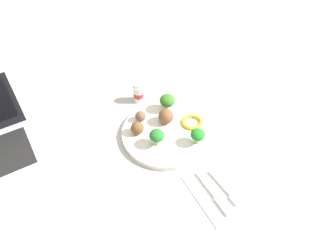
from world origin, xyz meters
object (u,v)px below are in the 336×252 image
broccoli_floret_far_rim (167,101)px  meatball_far_rim (140,116)px  yogurt_bottle (137,94)px  napkin (218,191)px  pepper_ring_mid_left (192,122)px  broccoli_floret_back_left (198,135)px  knife (214,194)px  fork (226,189)px  meatball_mid_right (137,128)px  plate (168,132)px  broccoli_floret_front_left (157,136)px  meatball_front_left (166,116)px

broccoli_floret_far_rim → meatball_far_rim: (-0.00, -0.10, -0.02)m
yogurt_bottle → napkin: bearing=1.1°
broccoli_floret_far_rim → yogurt_bottle: broccoli_floret_far_rim is taller
pepper_ring_mid_left → yogurt_bottle: 0.22m
broccoli_floret_back_left → broccoli_floret_far_rim: (-0.17, 0.00, 0.00)m
broccoli_floret_far_rim → knife: size_ratio=0.38×
fork → yogurt_bottle: bearing=-176.6°
meatball_mid_right → plate: bearing=63.3°
broccoli_floret_back_left → napkin: size_ratio=0.30×
meatball_far_rim → broccoli_floret_front_left: bearing=-3.6°
broccoli_floret_back_left → meatball_front_left: broccoli_floret_back_left is taller
broccoli_floret_front_left → plate: bearing=117.3°
broccoli_floret_far_rim → napkin: (0.33, -0.05, -0.05)m
meatball_mid_right → yogurt_bottle: (-0.15, 0.08, -0.00)m
plate → pepper_ring_mid_left: size_ratio=4.25×
meatball_front_left → meatball_mid_right: size_ratio=1.19×
fork → yogurt_bottle: yogurt_bottle is taller
yogurt_bottle → broccoli_floret_front_left: bearing=-13.3°
meatball_front_left → yogurt_bottle: 0.15m
pepper_ring_mid_left → knife: bearing=-22.0°
pepper_ring_mid_left → meatball_front_left: bearing=-126.4°
knife → fork: bearing=85.6°
meatball_front_left → meatball_mid_right: meatball_front_left is taller
yogurt_bottle → broccoli_floret_back_left: bearing=10.5°
plate → fork: bearing=5.0°
knife → yogurt_bottle: yogurt_bottle is taller
plate → meatball_mid_right: 0.10m
broccoli_floret_far_rim → knife: 0.34m
broccoli_floret_front_left → meatball_front_left: 0.10m
broccoli_floret_front_left → pepper_ring_mid_left: size_ratio=0.81×
meatball_front_left → yogurt_bottle: bearing=-172.8°
broccoli_floret_far_rim → fork: (0.33, -0.03, -0.04)m
napkin → yogurt_bottle: 0.43m
meatball_far_rim → knife: 0.33m
broccoli_floret_far_rim → meatball_mid_right: (0.04, -0.13, -0.02)m
broccoli_floret_back_left → meatball_far_rim: broccoli_floret_back_left is taller
napkin → yogurt_bottle: (-0.43, -0.01, 0.03)m
plate → meatball_front_left: bearing=157.5°
plate → meatball_front_left: (-0.04, 0.01, 0.03)m
napkin → broccoli_floret_front_left: bearing=-164.4°
fork → pepper_ring_mid_left: bearing=166.2°
pepper_ring_mid_left → fork: (0.24, -0.06, -0.01)m
meatball_front_left → fork: bearing=1.4°
broccoli_floret_back_left → meatball_mid_right: size_ratio=1.27×
meatball_front_left → napkin: meatball_front_left is taller
napkin → knife: 0.02m
broccoli_floret_back_left → broccoli_floret_front_left: 0.12m
broccoli_floret_back_left → broccoli_floret_far_rim: 0.17m
pepper_ring_mid_left → napkin: bearing=-18.5°
plate → meatball_front_left: 0.05m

